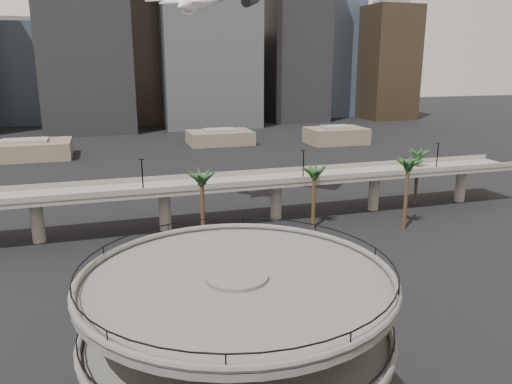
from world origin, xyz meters
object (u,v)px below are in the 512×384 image
object	(u,v)px
car_a	(237,351)
car_b	(349,295)
overpass	(222,188)
parking_ramp	(238,357)

from	to	relation	value
car_a	car_b	distance (m)	19.39
car_a	car_b	bearing A→B (deg)	-36.42
overpass	car_a	size ratio (longest dim) A/B	30.86
car_b	parking_ramp	bearing A→B (deg)	155.92
overpass	car_a	xyz separation A→B (m)	(-9.14, -44.31, -6.62)
car_a	overpass	bearing A→B (deg)	16.73
overpass	car_a	world-z (taller)	overpass
parking_ramp	car_a	world-z (taller)	parking_ramp
parking_ramp	car_b	distance (m)	32.67
parking_ramp	car_b	bearing A→B (deg)	46.98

